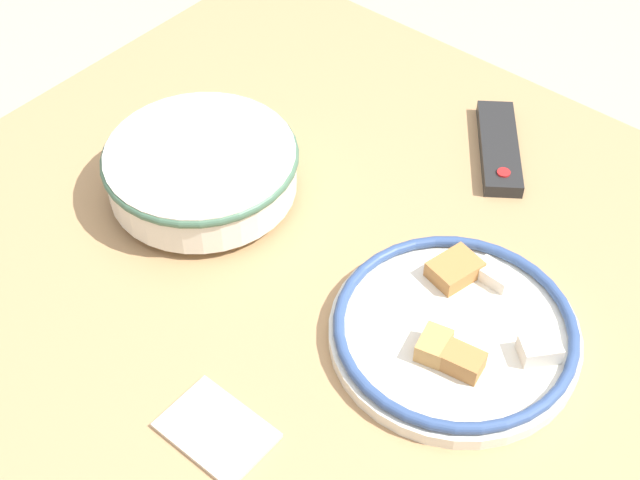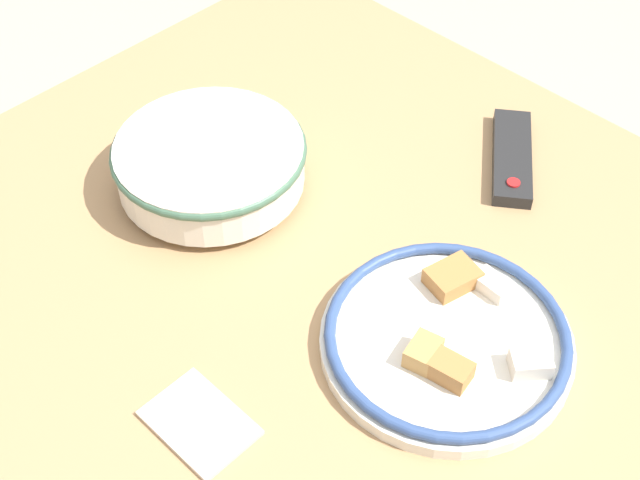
{
  "view_description": "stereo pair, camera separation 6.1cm",
  "coord_description": "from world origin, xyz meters",
  "views": [
    {
      "loc": [
        0.48,
        -0.59,
        1.56
      ],
      "look_at": [
        -0.01,
        0.01,
        0.74
      ],
      "focal_mm": 50.0,
      "sensor_mm": 36.0,
      "label": 1
    },
    {
      "loc": [
        0.53,
        -0.55,
        1.56
      ],
      "look_at": [
        -0.01,
        0.01,
        0.74
      ],
      "focal_mm": 50.0,
      "sensor_mm": 36.0,
      "label": 2
    }
  ],
  "objects": [
    {
      "name": "folded_napkin",
      "position": [
        0.06,
        -0.26,
        0.71
      ],
      "size": [
        0.12,
        0.08,
        0.01
      ],
      "color": "beige",
      "rests_on": "dining_table"
    },
    {
      "name": "noodle_bowl",
      "position": [
        -0.22,
        0.0,
        0.75
      ],
      "size": [
        0.27,
        0.27,
        0.08
      ],
      "color": "silver",
      "rests_on": "dining_table"
    },
    {
      "name": "food_plate",
      "position": [
        0.19,
        0.01,
        0.72
      ],
      "size": [
        0.3,
        0.3,
        0.04
      ],
      "color": "silver",
      "rests_on": "dining_table"
    },
    {
      "name": "tv_remote",
      "position": [
        0.05,
        0.33,
        0.71
      ],
      "size": [
        0.16,
        0.19,
        0.02
      ],
      "rotation": [
        0.0,
        0.0,
        3.77
      ],
      "color": "black",
      "rests_on": "dining_table"
    },
    {
      "name": "dining_table",
      "position": [
        0.0,
        0.0,
        0.62
      ],
      "size": [
        1.14,
        1.03,
        0.7
      ],
      "color": "tan",
      "rests_on": "ground_plane"
    }
  ]
}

